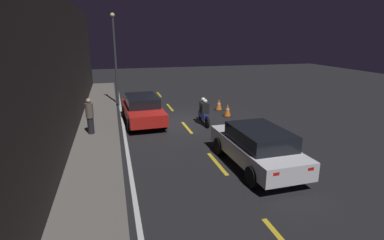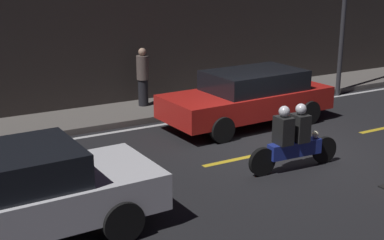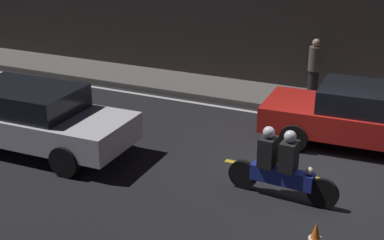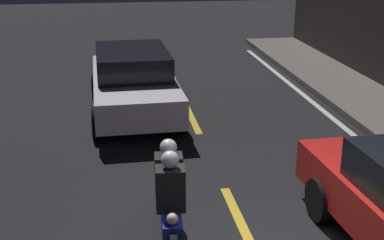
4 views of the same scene
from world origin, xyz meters
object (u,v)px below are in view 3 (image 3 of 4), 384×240
Objects in this scene: motorcycle at (280,166)px; pedestrian at (314,68)px; taxi_red at (368,116)px; sedan_white at (32,117)px.

pedestrian reaches higher than motorcycle.
taxi_red is 2.14× the size of motorcycle.
taxi_red is at bearing 24.50° from sedan_white.
sedan_white is 2.11× the size of motorcycle.
pedestrian is (4.82, 5.76, 0.22)m from sedan_white.
sedan_white is at bearing -174.45° from motorcycle.
sedan_white reaches higher than motorcycle.
motorcycle is 5.60m from pedestrian.
pedestrian is at bearing 100.50° from motorcycle.
sedan_white is 2.74× the size of pedestrian.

